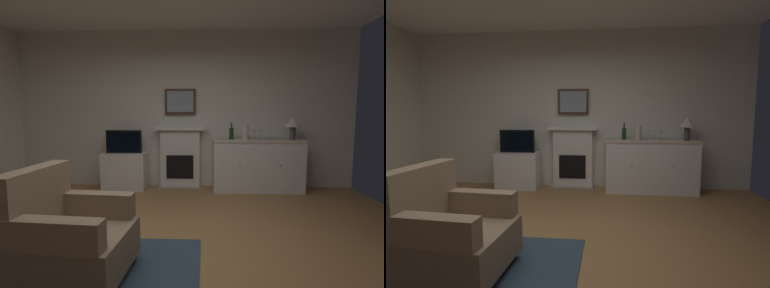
{
  "view_description": "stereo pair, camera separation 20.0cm",
  "coord_description": "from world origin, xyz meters",
  "views": [
    {
      "loc": [
        0.39,
        -2.47,
        1.34
      ],
      "look_at": [
        0.25,
        0.68,
        1.0
      ],
      "focal_mm": 26.3,
      "sensor_mm": 36.0,
      "label": 1
    },
    {
      "loc": [
        0.59,
        -2.45,
        1.34
      ],
      "look_at": [
        0.25,
        0.68,
        1.0
      ],
      "focal_mm": 26.3,
      "sensor_mm": 36.0,
      "label": 2
    }
  ],
  "objects": [
    {
      "name": "wine_bottle",
      "position": [
        0.86,
        2.42,
        1.0
      ],
      "size": [
        0.08,
        0.08,
        0.29
      ],
      "color": "#193F1E",
      "rests_on": "sideboard_cabinet"
    },
    {
      "name": "vase_decorative",
      "position": [
        1.08,
        2.33,
        1.03
      ],
      "size": [
        0.11,
        0.11,
        0.28
      ],
      "color": "beige",
      "rests_on": "sideboard_cabinet"
    },
    {
      "name": "wall_rear",
      "position": [
        0.0,
        2.68,
        1.4
      ],
      "size": [
        6.13,
        0.06,
        2.81
      ],
      "primitive_type": "cube",
      "color": "silver",
      "rests_on": "ground_plane"
    },
    {
      "name": "fireplace_unit",
      "position": [
        -0.05,
        2.55,
        0.55
      ],
      "size": [
        0.87,
        0.3,
        1.1
      ],
      "color": "white",
      "rests_on": "ground_plane"
    },
    {
      "name": "sideboard_cabinet",
      "position": [
        1.31,
        2.38,
        0.45
      ],
      "size": [
        1.55,
        0.49,
        0.89
      ],
      "color": "white",
      "rests_on": "ground_plane"
    },
    {
      "name": "wine_glass_center",
      "position": [
        1.35,
        2.36,
        1.02
      ],
      "size": [
        0.07,
        0.07,
        0.16
      ],
      "color": "silver",
      "rests_on": "sideboard_cabinet"
    },
    {
      "name": "ground_plane",
      "position": [
        0.0,
        0.0,
        -0.05
      ],
      "size": [
        6.13,
        5.42,
        0.1
      ],
      "primitive_type": "cube",
      "color": "#9E7042",
      "rests_on": "ground"
    },
    {
      "name": "framed_picture",
      "position": [
        -0.05,
        2.6,
        1.55
      ],
      "size": [
        0.55,
        0.04,
        0.45
      ],
      "color": "#473323"
    },
    {
      "name": "wine_glass_right",
      "position": [
        1.46,
        2.34,
        1.02
      ],
      "size": [
        0.07,
        0.07,
        0.16
      ],
      "color": "silver",
      "rests_on": "sideboard_cabinet"
    },
    {
      "name": "tv_cabinet",
      "position": [
        -1.02,
        2.39,
        0.33
      ],
      "size": [
        0.75,
        0.42,
        0.65
      ],
      "color": "white",
      "rests_on": "ground_plane"
    },
    {
      "name": "armchair",
      "position": [
        -0.68,
        -0.38,
        0.38
      ],
      "size": [
        0.86,
        0.83,
        0.92
      ],
      "color": "#8C7259",
      "rests_on": "ground_plane"
    },
    {
      "name": "area_rug",
      "position": [
        -0.77,
        -0.41,
        0.01
      ],
      "size": [
        2.24,
        1.57,
        0.02
      ],
      "primitive_type": "cube",
      "color": "#2D4251",
      "rests_on": "ground_plane"
    },
    {
      "name": "table_lamp",
      "position": [
        1.89,
        2.38,
        1.17
      ],
      "size": [
        0.26,
        0.26,
        0.4
      ],
      "color": "#4C4742",
      "rests_on": "sideboard_cabinet"
    },
    {
      "name": "wine_glass_left",
      "position": [
        1.24,
        2.34,
        1.02
      ],
      "size": [
        0.07,
        0.07,
        0.16
      ],
      "color": "silver",
      "rests_on": "sideboard_cabinet"
    },
    {
      "name": "tv_set",
      "position": [
        -1.02,
        2.37,
        0.85
      ],
      "size": [
        0.62,
        0.07,
        0.4
      ],
      "color": "black",
      "rests_on": "tv_cabinet"
    }
  ]
}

